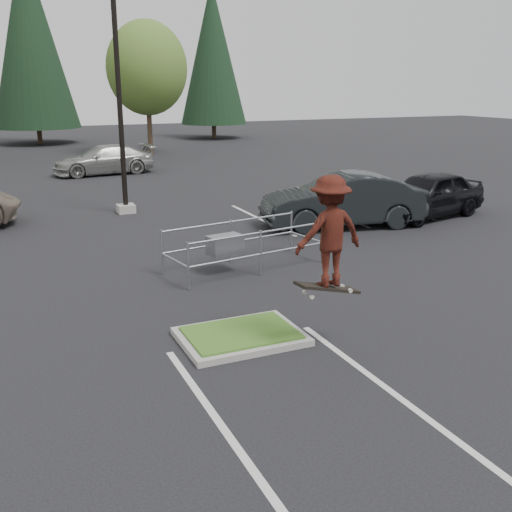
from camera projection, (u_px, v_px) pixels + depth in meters
name	position (u px, v px, depth m)	size (l,w,h in m)	color
ground	(241.00, 340.00, 10.96)	(120.00, 120.00, 0.00)	black
grass_median	(241.00, 336.00, 10.93)	(2.20, 1.60, 0.16)	#9F9B94
stall_lines	(105.00, 262.00, 15.71)	(22.62, 17.60, 0.01)	silver
light_pole	(118.00, 82.00, 20.41)	(0.70, 0.60, 10.12)	#9F9B94
decid_c	(147.00, 71.00, 38.01)	(5.12, 5.12, 8.38)	#38281C
conif_b	(30.00, 36.00, 44.30)	(6.38, 6.38, 14.50)	#38281C
conif_c	(213.00, 54.00, 49.18)	(5.50, 5.50, 12.50)	#38281C
cart_corral	(230.00, 244.00, 14.73)	(4.16, 2.07, 1.13)	#96999E
skateboarder	(330.00, 232.00, 9.95)	(1.23, 0.71, 2.11)	black
car_r_charc	(342.00, 200.00, 19.40)	(1.82, 5.22, 1.72)	black
car_r_black	(429.00, 195.00, 20.79)	(1.87, 4.66, 1.59)	black
car_far_silver	(104.00, 160.00, 30.67)	(2.06, 5.06, 1.47)	#9A9A95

